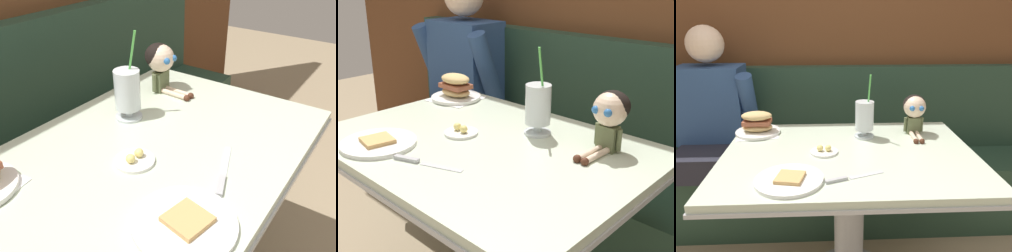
{
  "view_description": "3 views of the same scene",
  "coord_description": "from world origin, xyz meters",
  "views": [
    {
      "loc": [
        -0.74,
        -0.38,
        1.36
      ],
      "look_at": [
        0.02,
        0.15,
        0.81
      ],
      "focal_mm": 37.57,
      "sensor_mm": 36.0,
      "label": 1
    },
    {
      "loc": [
        0.96,
        -0.72,
        1.29
      ],
      "look_at": [
        0.08,
        0.21,
        0.81
      ],
      "focal_mm": 44.89,
      "sensor_mm": 36.0,
      "label": 2
    },
    {
      "loc": [
        -0.09,
        -1.14,
        1.32
      ],
      "look_at": [
        -0.02,
        0.22,
        0.85
      ],
      "focal_mm": 35.07,
      "sensor_mm": 36.0,
      "label": 3
    }
  ],
  "objects": [
    {
      "name": "wood_panel_wall",
      "position": [
        0.0,
        1.05,
        1.2
      ],
      "size": [
        4.4,
        0.08,
        2.4
      ],
      "primitive_type": "cube",
      "color": "brown",
      "rests_on": "ground"
    },
    {
      "name": "booth_bench",
      "position": [
        0.0,
        0.81,
        0.33
      ],
      "size": [
        2.6,
        0.48,
        1.0
      ],
      "color": "#233D2D",
      "rests_on": "ground"
    },
    {
      "name": "diner_table",
      "position": [
        0.0,
        0.18,
        0.54
      ],
      "size": [
        1.11,
        0.81,
        0.74
      ],
      "color": "beige",
      "rests_on": "ground"
    },
    {
      "name": "toast_plate",
      "position": [
        -0.23,
        -0.08,
        0.75
      ],
      "size": [
        0.25,
        0.25,
        0.03
      ],
      "color": "white",
      "rests_on": "diner_table"
    },
    {
      "name": "milkshake_glass",
      "position": [
        0.09,
        0.37,
        0.84
      ],
      "size": [
        0.1,
        0.1,
        0.31
      ],
      "color": "silver",
      "rests_on": "diner_table"
    },
    {
      "name": "sandwich_plate",
      "position": [
        -0.45,
        0.44,
        0.79
      ],
      "size": [
        0.23,
        0.23,
        0.12
      ],
      "color": "white",
      "rests_on": "diner_table"
    },
    {
      "name": "butter_saucer",
      "position": [
        -0.11,
        0.18,
        0.75
      ],
      "size": [
        0.12,
        0.12,
        0.04
      ],
      "color": "white",
      "rests_on": "diner_table"
    },
    {
      "name": "butter_knife",
      "position": [
        -0.03,
        -0.07,
        0.74
      ],
      "size": [
        0.23,
        0.1,
        0.01
      ],
      "color": "silver",
      "rests_on": "diner_table"
    },
    {
      "name": "seated_doll",
      "position": [
        0.34,
        0.41,
        0.87
      ],
      "size": [
        0.12,
        0.22,
        0.2
      ],
      "color": "#5B6642",
      "rests_on": "diner_table"
    },
    {
      "name": "diner_patron",
      "position": [
        -0.78,
        0.76,
        0.74
      ],
      "size": [
        0.55,
        0.48,
        0.81
      ],
      "color": "#2D4C7F",
      "rests_on": "booth_bench"
    }
  ]
}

